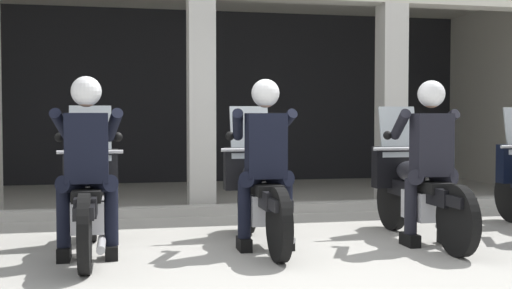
{
  "coord_description": "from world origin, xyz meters",
  "views": [
    {
      "loc": [
        -1.33,
        -5.84,
        1.24
      ],
      "look_at": [
        0.0,
        0.39,
        0.96
      ],
      "focal_mm": 45.38,
      "sensor_mm": 36.0,
      "label": 1
    }
  ],
  "objects_px": {
    "motorcycle_center": "(259,193)",
    "police_officer_left": "(87,151)",
    "motorcycle_left": "(89,198)",
    "motorcycle_right": "(416,190)",
    "police_officer_right": "(430,148)",
    "police_officer_center": "(265,149)"
  },
  "relations": [
    {
      "from": "motorcycle_left",
      "to": "motorcycle_center",
      "type": "distance_m",
      "value": 1.6
    },
    {
      "from": "motorcycle_left",
      "to": "motorcycle_center",
      "type": "height_order",
      "value": "same"
    },
    {
      "from": "motorcycle_center",
      "to": "police_officer_left",
      "type": "bearing_deg",
      "value": -179.5
    },
    {
      "from": "police_officer_left",
      "to": "motorcycle_right",
      "type": "xyz_separation_m",
      "value": [
        3.19,
        0.25,
        -0.44
      ]
    },
    {
      "from": "motorcycle_left",
      "to": "police_officer_right",
      "type": "distance_m",
      "value": 3.23
    },
    {
      "from": "motorcycle_left",
      "to": "motorcycle_right",
      "type": "relative_size",
      "value": 1.0
    },
    {
      "from": "motorcycle_left",
      "to": "police_officer_right",
      "type": "height_order",
      "value": "police_officer_right"
    },
    {
      "from": "police_officer_left",
      "to": "motorcycle_center",
      "type": "relative_size",
      "value": 0.78
    },
    {
      "from": "motorcycle_center",
      "to": "police_officer_right",
      "type": "height_order",
      "value": "police_officer_right"
    },
    {
      "from": "police_officer_center",
      "to": "police_officer_left",
      "type": "bearing_deg",
      "value": 170.56
    },
    {
      "from": "motorcycle_left",
      "to": "motorcycle_right",
      "type": "distance_m",
      "value": 3.19
    },
    {
      "from": "police_officer_left",
      "to": "motorcycle_right",
      "type": "distance_m",
      "value": 3.23
    },
    {
      "from": "police_officer_left",
      "to": "police_officer_center",
      "type": "distance_m",
      "value": 1.6
    },
    {
      "from": "motorcycle_left",
      "to": "police_officer_center",
      "type": "distance_m",
      "value": 1.66
    },
    {
      "from": "motorcycle_left",
      "to": "motorcycle_right",
      "type": "height_order",
      "value": "same"
    },
    {
      "from": "motorcycle_center",
      "to": "motorcycle_right",
      "type": "xyz_separation_m",
      "value": [
        1.59,
        -0.12,
        0.0
      ]
    },
    {
      "from": "police_officer_right",
      "to": "police_officer_left",
      "type": "bearing_deg",
      "value": 175.84
    },
    {
      "from": "motorcycle_left",
      "to": "motorcycle_right",
      "type": "bearing_deg",
      "value": -6.45
    },
    {
      "from": "motorcycle_left",
      "to": "motorcycle_center",
      "type": "bearing_deg",
      "value": -2.59
    },
    {
      "from": "motorcycle_center",
      "to": "police_officer_right",
      "type": "xyz_separation_m",
      "value": [
        1.59,
        -0.41,
        0.44
      ]
    },
    {
      "from": "motorcycle_center",
      "to": "police_officer_right",
      "type": "bearing_deg",
      "value": -27.07
    },
    {
      "from": "police_officer_left",
      "to": "police_officer_center",
      "type": "relative_size",
      "value": 1.0
    }
  ]
}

